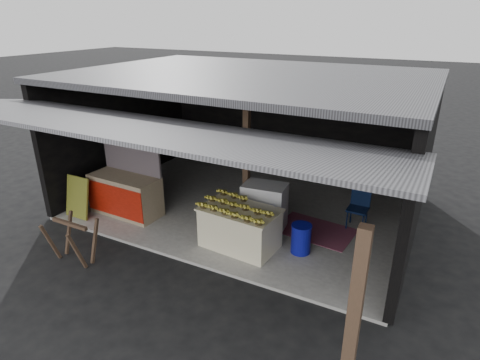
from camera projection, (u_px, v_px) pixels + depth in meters
The scene contains 13 objects.
ground at pixel (183, 262), 7.18m from camera, with size 80.00×80.00×0.00m, color black.
concrete_slab at pixel (246, 206), 9.21m from camera, with size 7.00×5.00×0.06m, color gray.
shophouse at pixel (253, 115), 8.69m from camera, with size 7.40×7.29×3.02m.
banana_table at pixel (240, 228), 7.41m from camera, with size 1.48×0.98×0.78m.
banana_pile at pixel (240, 205), 7.24m from camera, with size 1.31×0.78×0.15m, color gold, non-canonical shape.
white_crate at pixel (264, 206), 8.07m from camera, with size 0.90×0.66×0.94m.
neighbor_stall at pixel (126, 193), 8.66m from camera, with size 1.57×0.74×1.60m.
green_signboard at pixel (77, 197), 8.52m from camera, with size 0.60×0.04×0.90m, color black.
sawhorse at pixel (72, 237), 7.01m from camera, with size 0.80×0.69×0.79m.
water_barrel at pixel (301, 239), 7.28m from camera, with size 0.36×0.36×0.53m, color #0C1088.
plastic_chair at pixel (359, 204), 8.11m from camera, with size 0.41×0.41×0.83m.
magenta_rug at pixel (315, 230), 8.11m from camera, with size 1.50×1.00×0.01m, color maroon.
picture_frames at pixel (282, 104), 10.53m from camera, with size 1.62×0.04×0.46m.
Camera 1 is at (3.72, -4.92, 4.08)m, focal length 30.00 mm.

